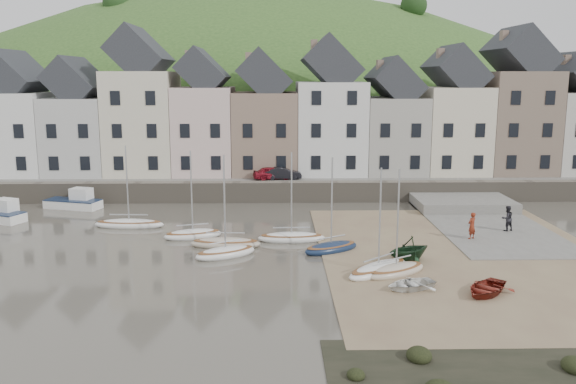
{
  "coord_description": "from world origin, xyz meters",
  "views": [
    {
      "loc": [
        -0.87,
        -36.0,
        11.12
      ],
      "look_at": [
        0.0,
        6.0,
        3.0
      ],
      "focal_mm": 37.67,
      "sensor_mm": 36.0,
      "label": 1
    }
  ],
  "objects_px": {
    "rowboat_green": "(409,249)",
    "car_left": "(272,173)",
    "rowboat_white": "(410,284)",
    "person_red": "(472,226)",
    "car_right": "(283,173)",
    "person_dark": "(507,218)",
    "rowboat_red": "(486,288)",
    "sailboat_0": "(129,224)"
  },
  "relations": [
    {
      "from": "rowboat_green",
      "to": "car_left",
      "type": "relative_size",
      "value": 0.83
    },
    {
      "from": "rowboat_white",
      "to": "rowboat_red",
      "type": "bearing_deg",
      "value": 56.35
    },
    {
      "from": "person_dark",
      "to": "rowboat_green",
      "type": "bearing_deg",
      "value": 21.23
    },
    {
      "from": "rowboat_white",
      "to": "person_red",
      "type": "relative_size",
      "value": 1.5
    },
    {
      "from": "person_dark",
      "to": "car_left",
      "type": "relative_size",
      "value": 0.52
    },
    {
      "from": "car_right",
      "to": "rowboat_white",
      "type": "bearing_deg",
      "value": -169.21
    },
    {
      "from": "rowboat_green",
      "to": "car_right",
      "type": "xyz_separation_m",
      "value": [
        -7.36,
        20.57,
        1.34
      ]
    },
    {
      "from": "rowboat_green",
      "to": "person_dark",
      "type": "height_order",
      "value": "person_dark"
    },
    {
      "from": "rowboat_white",
      "to": "car_left",
      "type": "distance_m",
      "value": 26.52
    },
    {
      "from": "rowboat_white",
      "to": "rowboat_green",
      "type": "xyz_separation_m",
      "value": [
        0.97,
        4.83,
        0.49
      ]
    },
    {
      "from": "sailboat_0",
      "to": "rowboat_green",
      "type": "height_order",
      "value": "sailboat_0"
    },
    {
      "from": "sailboat_0",
      "to": "car_left",
      "type": "xyz_separation_m",
      "value": [
        10.63,
        11.52,
        1.94
      ]
    },
    {
      "from": "rowboat_white",
      "to": "person_dark",
      "type": "xyz_separation_m",
      "value": [
        9.57,
        11.77,
        0.69
      ]
    },
    {
      "from": "person_dark",
      "to": "car_right",
      "type": "distance_m",
      "value": 21.03
    },
    {
      "from": "rowboat_red",
      "to": "person_dark",
      "type": "bearing_deg",
      "value": 107.66
    },
    {
      "from": "person_red",
      "to": "car_left",
      "type": "distance_m",
      "value": 20.92
    },
    {
      "from": "rowboat_white",
      "to": "car_right",
      "type": "xyz_separation_m",
      "value": [
        -6.39,
        25.4,
        1.83
      ]
    },
    {
      "from": "sailboat_0",
      "to": "car_right",
      "type": "height_order",
      "value": "sailboat_0"
    },
    {
      "from": "rowboat_white",
      "to": "person_dark",
      "type": "relative_size",
      "value": 1.51
    },
    {
      "from": "rowboat_red",
      "to": "car_left",
      "type": "xyz_separation_m",
      "value": [
        -11.12,
        26.21,
        1.82
      ]
    },
    {
      "from": "person_dark",
      "to": "rowboat_white",
      "type": "bearing_deg",
      "value": 33.23
    },
    {
      "from": "rowboat_green",
      "to": "car_right",
      "type": "bearing_deg",
      "value": 171.23
    },
    {
      "from": "rowboat_red",
      "to": "person_red",
      "type": "relative_size",
      "value": 1.7
    },
    {
      "from": "rowboat_green",
      "to": "person_red",
      "type": "distance_m",
      "value": 7.22
    },
    {
      "from": "rowboat_white",
      "to": "rowboat_green",
      "type": "distance_m",
      "value": 4.95
    },
    {
      "from": "person_red",
      "to": "car_left",
      "type": "xyz_separation_m",
      "value": [
        -13.71,
        15.76,
        1.16
      ]
    },
    {
      "from": "car_left",
      "to": "rowboat_red",
      "type": "bearing_deg",
      "value": -167.61
    },
    {
      "from": "sailboat_0",
      "to": "car_left",
      "type": "distance_m",
      "value": 15.79
    },
    {
      "from": "person_dark",
      "to": "person_red",
      "type": "bearing_deg",
      "value": 15.54
    },
    {
      "from": "rowboat_red",
      "to": "car_right",
      "type": "distance_m",
      "value": 28.16
    },
    {
      "from": "rowboat_red",
      "to": "rowboat_white",
      "type": "bearing_deg",
      "value": -149.57
    },
    {
      "from": "person_red",
      "to": "car_right",
      "type": "xyz_separation_m",
      "value": [
        -12.73,
        15.76,
        1.13
      ]
    },
    {
      "from": "person_dark",
      "to": "car_right",
      "type": "height_order",
      "value": "car_right"
    },
    {
      "from": "rowboat_white",
      "to": "rowboat_green",
      "type": "bearing_deg",
      "value": 147.15
    },
    {
      "from": "rowboat_green",
      "to": "car_left",
      "type": "xyz_separation_m",
      "value": [
        -8.35,
        20.57,
        1.37
      ]
    },
    {
      "from": "person_red",
      "to": "person_dark",
      "type": "relative_size",
      "value": 1.01
    },
    {
      "from": "rowboat_green",
      "to": "person_dark",
      "type": "bearing_deg",
      "value": 100.39
    },
    {
      "from": "car_right",
      "to": "person_dark",
      "type": "bearing_deg",
      "value": -133.84
    },
    {
      "from": "rowboat_green",
      "to": "car_right",
      "type": "distance_m",
      "value": 21.89
    },
    {
      "from": "sailboat_0",
      "to": "car_right",
      "type": "xyz_separation_m",
      "value": [
        11.61,
        11.52,
        1.91
      ]
    },
    {
      "from": "rowboat_white",
      "to": "person_dark",
      "type": "bearing_deg",
      "value": 119.34
    },
    {
      "from": "car_left",
      "to": "person_dark",
      "type": "bearing_deg",
      "value": -139.42
    }
  ]
}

